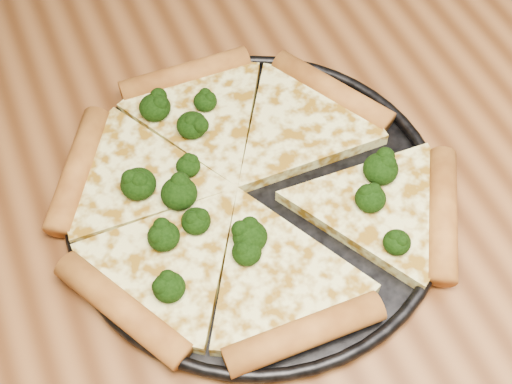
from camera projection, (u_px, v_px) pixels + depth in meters
name	position (u px, v px, depth m)	size (l,w,h in m)	color
dining_table	(358.00, 272.00, 0.69)	(1.20, 0.90, 0.75)	brown
pizza_pan	(256.00, 197.00, 0.62)	(0.34, 0.34, 0.02)	black
pizza	(244.00, 190.00, 0.61)	(0.37, 0.32, 0.03)	#FFFB9C
broccoli_florets	(227.00, 189.00, 0.60)	(0.24, 0.24, 0.02)	black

